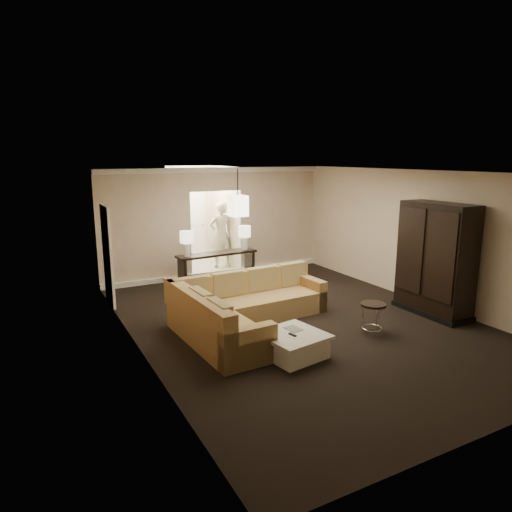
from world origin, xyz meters
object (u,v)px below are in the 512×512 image
armoire (435,262)px  drink_table (373,312)px  console_table (217,265)px  person (221,231)px  sectional_sofa (242,309)px  coffee_table (293,344)px

armoire → drink_table: size_ratio=3.97×
console_table → person: person is taller
armoire → person: size_ratio=1.08×
drink_table → person: person is taller
sectional_sofa → coffee_table: bearing=-86.4°
armoire → drink_table: (-1.77, -0.26, -0.66)m
sectional_sofa → armoire: (3.69, -1.06, 0.70)m
coffee_table → person: size_ratio=0.52×
coffee_table → sectional_sofa: bearing=96.5°
drink_table → person: (-0.37, 5.84, 0.62)m
sectional_sofa → drink_table: sectional_sofa is taller
drink_table → sectional_sofa: bearing=145.4°
sectional_sofa → armoire: bearing=-19.0°
sectional_sofa → drink_table: size_ratio=5.55×
console_table → person: bearing=59.9°
sectional_sofa → coffee_table: size_ratio=2.89×
drink_table → person: 5.88m
console_table → person: size_ratio=1.00×
armoire → drink_table: armoire is taller
sectional_sofa → console_table: 3.05m
coffee_table → drink_table: bearing=4.3°
drink_table → coffee_table: bearing=-175.7°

